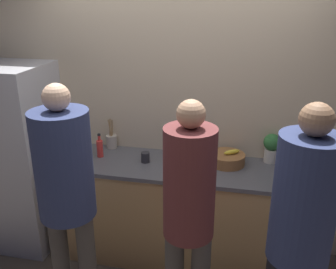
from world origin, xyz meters
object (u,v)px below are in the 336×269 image
(refrigerator, at_px, (16,157))
(person_center, at_px, (189,208))
(fruit_bowl, at_px, (227,159))
(cup_black, at_px, (145,157))
(person_right, at_px, (301,225))
(utensil_crock, at_px, (112,141))
(person_left, at_px, (66,184))
(potted_plant, at_px, (272,147))
(bottle_red, at_px, (100,148))
(cup_white, at_px, (202,167))
(bottle_clear, at_px, (78,144))

(refrigerator, height_order, person_center, person_center)
(fruit_bowl, height_order, cup_black, fruit_bowl)
(person_right, xyz_separation_m, utensil_crock, (-1.56, 1.18, -0.08))
(fruit_bowl, distance_m, utensil_crock, 1.10)
(person_left, relative_size, utensil_crock, 6.33)
(cup_black, bearing_deg, person_center, -57.70)
(refrigerator, distance_m, utensil_crock, 0.90)
(person_right, distance_m, potted_plant, 1.18)
(person_center, relative_size, bottle_red, 7.94)
(person_right, distance_m, utensil_crock, 1.96)
(person_left, distance_m, person_right, 1.51)
(cup_white, bearing_deg, potted_plant, 29.11)
(person_left, relative_size, cup_white, 22.27)
(bottle_clear, bearing_deg, person_right, -28.75)
(person_center, height_order, cup_black, person_center)
(person_left, xyz_separation_m, potted_plant, (1.40, 1.03, -0.03))
(refrigerator, distance_m, bottle_clear, 0.62)
(bottle_clear, bearing_deg, cup_black, -5.37)
(person_right, height_order, fruit_bowl, person_right)
(person_right, bearing_deg, person_center, 168.78)
(bottle_clear, distance_m, cup_white, 1.16)
(bottle_clear, height_order, cup_black, bottle_clear)
(fruit_bowl, distance_m, cup_black, 0.70)
(bottle_red, xyz_separation_m, cup_white, (0.92, -0.10, -0.05))
(person_left, distance_m, potted_plant, 1.73)
(person_right, relative_size, bottle_red, 8.22)
(person_right, distance_m, cup_black, 1.50)
(bottle_red, bearing_deg, person_center, -41.64)
(person_left, bearing_deg, cup_white, 40.48)
(cup_black, distance_m, potted_plant, 1.09)
(cup_black, relative_size, cup_white, 1.12)
(cup_white, bearing_deg, bottle_clear, 173.17)
(cup_black, bearing_deg, cup_white, -8.71)
(fruit_bowl, height_order, potted_plant, potted_plant)
(potted_plant, bearing_deg, person_center, -117.85)
(bottle_red, bearing_deg, utensil_crock, 81.96)
(person_left, distance_m, cup_white, 1.11)
(person_left, bearing_deg, refrigerator, 139.81)
(person_left, relative_size, cup_black, 19.92)
(person_center, xyz_separation_m, cup_black, (-0.51, 0.81, -0.05))
(fruit_bowl, relative_size, cup_black, 3.42)
(fruit_bowl, xyz_separation_m, utensil_crock, (-1.09, 0.13, 0.02))
(utensil_crock, xyz_separation_m, potted_plant, (1.45, -0.01, 0.07))
(person_left, relative_size, person_center, 1.03)
(refrigerator, relative_size, bottle_clear, 7.67)
(cup_black, height_order, cup_white, cup_black)
(person_left, bearing_deg, bottle_red, 96.06)
(person_left, relative_size, potted_plant, 6.99)
(cup_white, bearing_deg, refrigerator, 178.46)
(utensil_crock, distance_m, potted_plant, 1.46)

